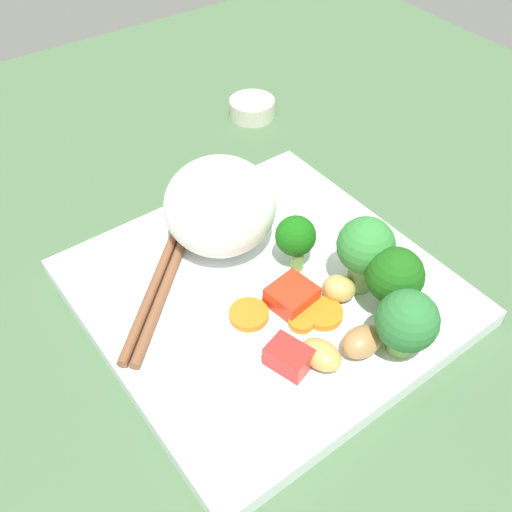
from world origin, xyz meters
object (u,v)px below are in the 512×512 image
(broccoli_floret_0, at_px, (365,249))
(sauce_cup, at_px, (252,108))
(rice_mound, at_px, (217,207))
(square_plate, at_px, (264,292))
(chopstick_pair, at_px, (173,252))
(carrot_slice_1, at_px, (323,314))

(broccoli_floret_0, height_order, sauce_cup, broccoli_floret_0)
(broccoli_floret_0, distance_m, sauce_cup, 0.30)
(rice_mound, relative_size, broccoli_floret_0, 1.44)
(square_plate, relative_size, rice_mound, 2.84)
(rice_mound, xyz_separation_m, chopstick_pair, (0.04, -0.01, -0.04))
(chopstick_pair, bearing_deg, rice_mound, 123.68)
(rice_mound, relative_size, chopstick_pair, 0.53)
(rice_mound, distance_m, sauce_cup, 0.24)
(broccoli_floret_0, bearing_deg, square_plate, -33.84)
(rice_mound, distance_m, broccoli_floret_0, 0.13)
(rice_mound, bearing_deg, sauce_cup, -131.63)
(square_plate, xyz_separation_m, chopstick_pair, (0.04, -0.07, 0.01))
(rice_mound, height_order, chopstick_pair, rice_mound)
(square_plate, distance_m, chopstick_pair, 0.09)
(carrot_slice_1, relative_size, sauce_cup, 0.58)
(sauce_cup, bearing_deg, broccoli_floret_0, 72.52)
(chopstick_pair, bearing_deg, carrot_slice_1, 71.43)
(square_plate, bearing_deg, carrot_slice_1, 109.38)
(square_plate, bearing_deg, sauce_cup, -122.57)
(broccoli_floret_0, relative_size, chopstick_pair, 0.37)
(square_plate, height_order, chopstick_pair, chopstick_pair)
(broccoli_floret_0, height_order, chopstick_pair, broccoli_floret_0)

